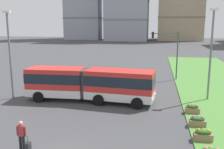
{
  "coord_description": "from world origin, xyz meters",
  "views": [
    {
      "loc": [
        4.97,
        -10.66,
        6.97
      ],
      "look_at": [
        0.72,
        13.07,
        2.2
      ],
      "focal_mm": 40.54,
      "sensor_mm": 36.0,
      "label": 1
    }
  ],
  "objects_px": {
    "flower_planter_3": "(192,109)",
    "streetlight_left": "(10,51)",
    "pedestrian_crossing": "(21,134)",
    "flower_planter_1": "(203,135)",
    "traffic_light_far_right": "(169,47)",
    "flower_planter_2": "(198,121)",
    "streetlight_median": "(211,51)",
    "rolling_suitcase": "(28,147)",
    "articulated_bus": "(90,84)"
  },
  "relations": [
    {
      "from": "flower_planter_2",
      "to": "flower_planter_3",
      "type": "relative_size",
      "value": 1.0
    },
    {
      "from": "pedestrian_crossing",
      "to": "streetlight_left",
      "type": "bearing_deg",
      "value": 123.65
    },
    {
      "from": "articulated_bus",
      "to": "flower_planter_3",
      "type": "distance_m",
      "value": 9.2
    },
    {
      "from": "streetlight_left",
      "to": "streetlight_median",
      "type": "bearing_deg",
      "value": 8.61
    },
    {
      "from": "flower_planter_3",
      "to": "streetlight_left",
      "type": "xyz_separation_m",
      "value": [
        -16.38,
        1.39,
        4.12
      ]
    },
    {
      "from": "flower_planter_2",
      "to": "traffic_light_far_right",
      "type": "distance_m",
      "value": 15.91
    },
    {
      "from": "traffic_light_far_right",
      "to": "streetlight_left",
      "type": "distance_m",
      "value": 18.7
    },
    {
      "from": "pedestrian_crossing",
      "to": "flower_planter_3",
      "type": "distance_m",
      "value": 12.91
    },
    {
      "from": "rolling_suitcase",
      "to": "traffic_light_far_right",
      "type": "distance_m",
      "value": 22.69
    },
    {
      "from": "rolling_suitcase",
      "to": "flower_planter_3",
      "type": "relative_size",
      "value": 0.88
    },
    {
      "from": "pedestrian_crossing",
      "to": "traffic_light_far_right",
      "type": "relative_size",
      "value": 0.29
    },
    {
      "from": "rolling_suitcase",
      "to": "traffic_light_far_right",
      "type": "bearing_deg",
      "value": 68.31
    },
    {
      "from": "streetlight_left",
      "to": "streetlight_median",
      "type": "relative_size",
      "value": 0.98
    },
    {
      "from": "rolling_suitcase",
      "to": "pedestrian_crossing",
      "type": "bearing_deg",
      "value": 156.04
    },
    {
      "from": "flower_planter_1",
      "to": "traffic_light_far_right",
      "type": "distance_m",
      "value": 18.07
    },
    {
      "from": "flower_planter_1",
      "to": "traffic_light_far_right",
      "type": "bearing_deg",
      "value": 94.87
    },
    {
      "from": "articulated_bus",
      "to": "flower_planter_2",
      "type": "distance_m",
      "value": 10.1
    },
    {
      "from": "flower_planter_1",
      "to": "traffic_light_far_right",
      "type": "relative_size",
      "value": 0.18
    },
    {
      "from": "traffic_light_far_right",
      "to": "streetlight_left",
      "type": "xyz_separation_m",
      "value": [
        -14.88,
        -11.31,
        0.4
      ]
    },
    {
      "from": "articulated_bus",
      "to": "flower_planter_1",
      "type": "bearing_deg",
      "value": -37.35
    },
    {
      "from": "pedestrian_crossing",
      "to": "traffic_light_far_right",
      "type": "xyz_separation_m",
      "value": [
        8.71,
        20.58,
        3.14
      ]
    },
    {
      "from": "flower_planter_1",
      "to": "flower_planter_3",
      "type": "xyz_separation_m",
      "value": [
        0.0,
        4.91,
        0.0
      ]
    },
    {
      "from": "flower_planter_1",
      "to": "streetlight_median",
      "type": "distance_m",
      "value": 10.18
    },
    {
      "from": "articulated_bus",
      "to": "flower_planter_1",
      "type": "relative_size",
      "value": 10.88
    },
    {
      "from": "pedestrian_crossing",
      "to": "streetlight_left",
      "type": "distance_m",
      "value": 11.68
    },
    {
      "from": "flower_planter_3",
      "to": "streetlight_left",
      "type": "relative_size",
      "value": 0.13
    },
    {
      "from": "streetlight_left",
      "to": "flower_planter_2",
      "type": "bearing_deg",
      "value": -13.97
    },
    {
      "from": "rolling_suitcase",
      "to": "streetlight_median",
      "type": "relative_size",
      "value": 0.12
    },
    {
      "from": "pedestrian_crossing",
      "to": "flower_planter_3",
      "type": "bearing_deg",
      "value": 37.62
    },
    {
      "from": "pedestrian_crossing",
      "to": "streetlight_left",
      "type": "height_order",
      "value": "streetlight_left"
    },
    {
      "from": "articulated_bus",
      "to": "pedestrian_crossing",
      "type": "relative_size",
      "value": 6.88
    },
    {
      "from": "articulated_bus",
      "to": "traffic_light_far_right",
      "type": "relative_size",
      "value": 1.97
    },
    {
      "from": "flower_planter_1",
      "to": "rolling_suitcase",
      "type": "bearing_deg",
      "value": -162.07
    },
    {
      "from": "pedestrian_crossing",
      "to": "flower_planter_1",
      "type": "height_order",
      "value": "pedestrian_crossing"
    },
    {
      "from": "articulated_bus",
      "to": "flower_planter_2",
      "type": "bearing_deg",
      "value": -27.17
    },
    {
      "from": "flower_planter_3",
      "to": "pedestrian_crossing",
      "type": "bearing_deg",
      "value": -142.38
    },
    {
      "from": "rolling_suitcase",
      "to": "flower_planter_2",
      "type": "relative_size",
      "value": 0.88
    },
    {
      "from": "flower_planter_1",
      "to": "streetlight_median",
      "type": "bearing_deg",
      "value": 78.17
    },
    {
      "from": "traffic_light_far_right",
      "to": "streetlight_left",
      "type": "relative_size",
      "value": 0.74
    },
    {
      "from": "streetlight_left",
      "to": "pedestrian_crossing",
      "type": "bearing_deg",
      "value": -56.35
    },
    {
      "from": "articulated_bus",
      "to": "streetlight_left",
      "type": "relative_size",
      "value": 1.46
    },
    {
      "from": "flower_planter_3",
      "to": "articulated_bus",
      "type": "bearing_deg",
      "value": 168.02
    },
    {
      "from": "articulated_bus",
      "to": "traffic_light_far_right",
      "type": "distance_m",
      "value": 13.35
    },
    {
      "from": "flower_planter_1",
      "to": "streetlight_left",
      "type": "distance_m",
      "value": 18.03
    },
    {
      "from": "rolling_suitcase",
      "to": "flower_planter_1",
      "type": "bearing_deg",
      "value": 17.93
    },
    {
      "from": "pedestrian_crossing",
      "to": "flower_planter_1",
      "type": "bearing_deg",
      "value": 16.16
    },
    {
      "from": "streetlight_left",
      "to": "streetlight_median",
      "type": "height_order",
      "value": "streetlight_median"
    },
    {
      "from": "flower_planter_2",
      "to": "traffic_light_far_right",
      "type": "xyz_separation_m",
      "value": [
        -1.5,
        15.39,
        3.72
      ]
    },
    {
      "from": "articulated_bus",
      "to": "streetlight_left",
      "type": "height_order",
      "value": "streetlight_left"
    },
    {
      "from": "rolling_suitcase",
      "to": "streetlight_median",
      "type": "height_order",
      "value": "streetlight_median"
    }
  ]
}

